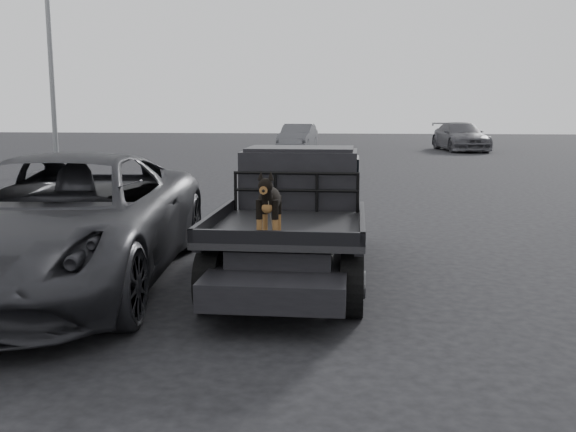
# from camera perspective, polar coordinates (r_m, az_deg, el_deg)

# --- Properties ---
(ground) EXTENTS (120.00, 120.00, 0.00)m
(ground) POSITION_cam_1_polar(r_m,az_deg,el_deg) (7.15, 2.13, -9.86)
(ground) COLOR black
(ground) RESTS_ON ground
(flatbed_ute) EXTENTS (2.00, 5.40, 0.92)m
(flatbed_ute) POSITION_cam_1_polar(r_m,az_deg,el_deg) (9.11, 0.59, -2.64)
(flatbed_ute) COLOR black
(flatbed_ute) RESTS_ON ground
(ute_cab) EXTENTS (1.72, 1.30, 0.88)m
(ute_cab) POSITION_cam_1_polar(r_m,az_deg,el_deg) (9.90, 1.14, 3.61)
(ute_cab) COLOR black
(ute_cab) RESTS_ON flatbed_ute
(headache_rack) EXTENTS (1.80, 0.08, 0.55)m
(headache_rack) POSITION_cam_1_polar(r_m,az_deg,el_deg) (9.18, 0.72, 2.11)
(headache_rack) COLOR black
(headache_rack) RESTS_ON flatbed_ute
(dog) EXTENTS (0.32, 0.60, 0.74)m
(dog) POSITION_cam_1_polar(r_m,az_deg,el_deg) (7.34, -1.67, 1.02)
(dog) COLOR black
(dog) RESTS_ON flatbed_ute
(parked_suv) EXTENTS (3.52, 6.62, 1.77)m
(parked_suv) POSITION_cam_1_polar(r_m,az_deg,el_deg) (9.13, -19.39, -0.42)
(parked_suv) COLOR #292A2E
(parked_suv) RESTS_ON ground
(distant_car_a) EXTENTS (2.04, 4.91, 1.58)m
(distant_car_a) POSITION_cam_1_polar(r_m,az_deg,el_deg) (37.53, 0.88, 6.98)
(distant_car_a) COLOR #4C4C51
(distant_car_a) RESTS_ON ground
(distant_car_b) EXTENTS (3.13, 5.98, 1.66)m
(distant_car_b) POSITION_cam_1_polar(r_m,az_deg,el_deg) (39.36, 15.08, 6.83)
(distant_car_b) COLOR #4D4C52
(distant_car_b) RESTS_ON ground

